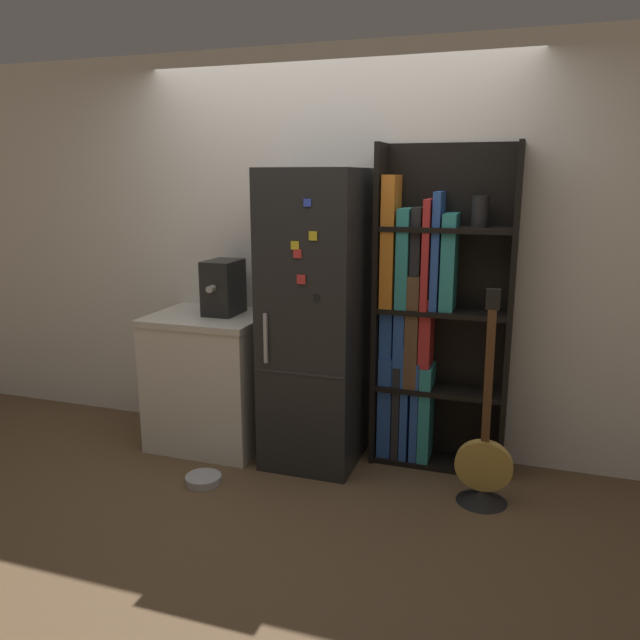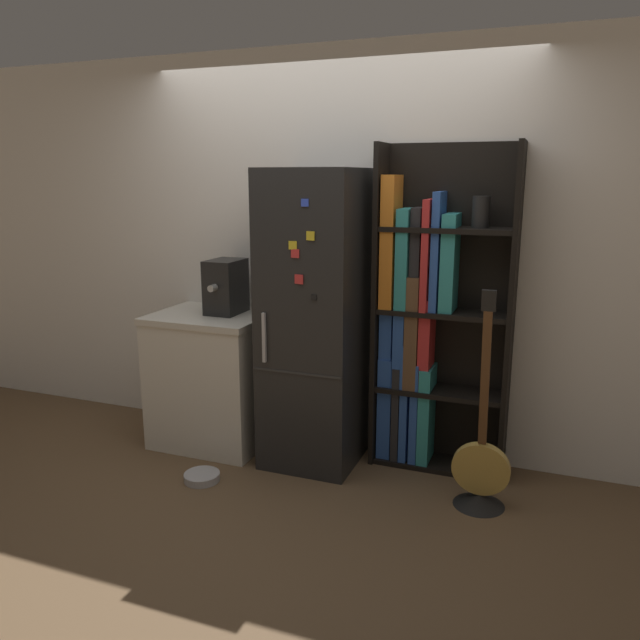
# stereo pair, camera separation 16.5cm
# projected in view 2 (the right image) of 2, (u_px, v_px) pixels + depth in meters

# --- Properties ---
(ground_plane) EXTENTS (16.00, 16.00, 0.00)m
(ground_plane) POSITION_uv_depth(u_px,v_px,m) (307.00, 466.00, 3.96)
(ground_plane) COLOR brown
(wall_back) EXTENTS (8.00, 0.05, 2.60)m
(wall_back) POSITION_uv_depth(u_px,v_px,m) (334.00, 254.00, 4.10)
(wall_back) COLOR white
(wall_back) RESTS_ON ground_plane
(refrigerator) EXTENTS (0.57, 0.64, 1.85)m
(refrigerator) POSITION_uv_depth(u_px,v_px,m) (315.00, 320.00, 3.89)
(refrigerator) COLOR black
(refrigerator) RESTS_ON ground_plane
(bookshelf) EXTENTS (0.82, 0.29, 1.99)m
(bookshelf) POSITION_uv_depth(u_px,v_px,m) (426.00, 322.00, 3.83)
(bookshelf) COLOR black
(bookshelf) RESTS_ON ground_plane
(kitchen_counter) EXTENTS (0.76, 0.64, 0.90)m
(kitchen_counter) POSITION_uv_depth(u_px,v_px,m) (214.00, 378.00, 4.25)
(kitchen_counter) COLOR silver
(kitchen_counter) RESTS_ON ground_plane
(espresso_machine) EXTENTS (0.20, 0.34, 0.36)m
(espresso_machine) POSITION_uv_depth(u_px,v_px,m) (226.00, 287.00, 4.14)
(espresso_machine) COLOR black
(espresso_machine) RESTS_ON kitchen_counter
(guitar) EXTENTS (0.32, 0.30, 1.25)m
(guitar) POSITION_uv_depth(u_px,v_px,m) (480.00, 476.00, 3.45)
(guitar) COLOR black
(guitar) RESTS_ON ground_plane
(pet_bowl) EXTENTS (0.22, 0.22, 0.05)m
(pet_bowl) POSITION_uv_depth(u_px,v_px,m) (202.00, 476.00, 3.77)
(pet_bowl) COLOR #B7B7BC
(pet_bowl) RESTS_ON ground_plane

